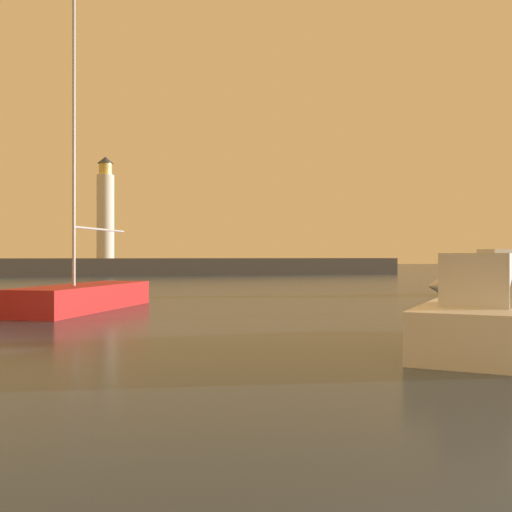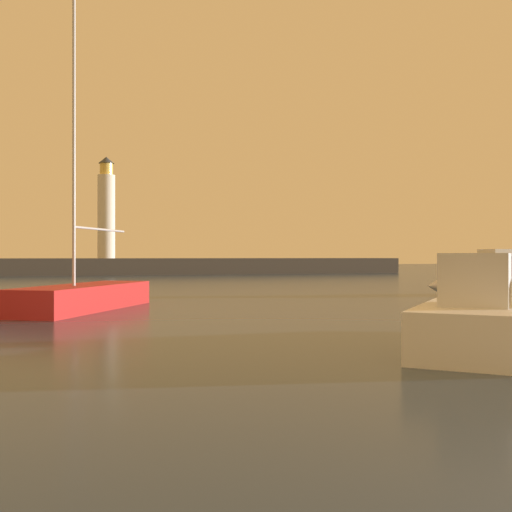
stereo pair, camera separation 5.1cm
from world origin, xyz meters
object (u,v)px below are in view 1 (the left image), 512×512
(lighthouse, at_px, (105,210))
(motorboat_2, at_px, (475,282))
(sailboat_moored, at_px, (84,295))
(motorboat_1, at_px, (483,316))

(lighthouse, height_order, motorboat_2, lighthouse)
(sailboat_moored, bearing_deg, lighthouse, 87.08)
(sailboat_moored, bearing_deg, motorboat_1, -51.94)
(motorboat_1, bearing_deg, lighthouse, 96.91)
(motorboat_1, distance_m, sailboat_moored, 14.66)
(lighthouse, distance_m, motorboat_1, 56.67)
(motorboat_2, bearing_deg, sailboat_moored, -170.32)
(lighthouse, bearing_deg, sailboat_moored, -92.92)
(motorboat_1, relative_size, sailboat_moored, 0.52)
(lighthouse, distance_m, sailboat_moored, 44.89)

